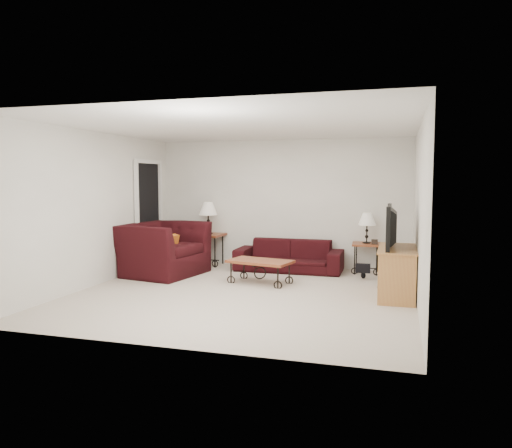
# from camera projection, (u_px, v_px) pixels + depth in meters

# --- Properties ---
(ground) EXTENTS (5.00, 5.00, 0.00)m
(ground) POSITION_uv_depth(u_px,v_px,m) (243.00, 294.00, 7.42)
(ground) COLOR beige
(ground) RESTS_ON ground
(wall_back) EXTENTS (5.00, 0.02, 2.50)m
(wall_back) POSITION_uv_depth(u_px,v_px,m) (281.00, 204.00, 9.70)
(wall_back) COLOR white
(wall_back) RESTS_ON ground
(wall_front) EXTENTS (5.00, 0.02, 2.50)m
(wall_front) POSITION_uv_depth(u_px,v_px,m) (167.00, 227.00, 4.92)
(wall_front) COLOR white
(wall_front) RESTS_ON ground
(wall_left) EXTENTS (0.02, 5.00, 2.50)m
(wall_left) POSITION_uv_depth(u_px,v_px,m) (97.00, 209.00, 8.00)
(wall_left) COLOR white
(wall_left) RESTS_ON ground
(wall_right) EXTENTS (0.02, 5.00, 2.50)m
(wall_right) POSITION_uv_depth(u_px,v_px,m) (419.00, 215.00, 6.62)
(wall_right) COLOR white
(wall_right) RESTS_ON ground
(ceiling) EXTENTS (5.00, 5.00, 0.00)m
(ceiling) POSITION_uv_depth(u_px,v_px,m) (243.00, 126.00, 7.20)
(ceiling) COLOR white
(ceiling) RESTS_ON wall_back
(doorway) EXTENTS (0.08, 0.94, 2.04)m
(doorway) POSITION_uv_depth(u_px,v_px,m) (148.00, 216.00, 9.59)
(doorway) COLOR black
(doorway) RESTS_ON ground
(sofa) EXTENTS (2.00, 0.78, 0.58)m
(sofa) POSITION_uv_depth(u_px,v_px,m) (289.00, 256.00, 9.26)
(sofa) COLOR black
(sofa) RESTS_ON ground
(side_table_left) EXTENTS (0.62, 0.62, 0.64)m
(side_table_left) POSITION_uv_depth(u_px,v_px,m) (209.00, 249.00, 9.90)
(side_table_left) COLOR brown
(side_table_left) RESTS_ON ground
(side_table_right) EXTENTS (0.54, 0.54, 0.56)m
(side_table_right) POSITION_uv_depth(u_px,v_px,m) (366.00, 258.00, 9.03)
(side_table_right) COLOR brown
(side_table_right) RESTS_ON ground
(lamp_left) EXTENTS (0.38, 0.38, 0.64)m
(lamp_left) POSITION_uv_depth(u_px,v_px,m) (208.00, 218.00, 9.84)
(lamp_left) COLOR black
(lamp_left) RESTS_ON side_table_left
(lamp_right) EXTENTS (0.33, 0.33, 0.56)m
(lamp_right) POSITION_uv_depth(u_px,v_px,m) (367.00, 228.00, 8.98)
(lamp_right) COLOR black
(lamp_right) RESTS_ON side_table_right
(photo_frame_left) EXTENTS (0.13, 0.03, 0.11)m
(photo_frame_left) POSITION_uv_depth(u_px,v_px,m) (199.00, 232.00, 9.76)
(photo_frame_left) COLOR black
(photo_frame_left) RESTS_ON side_table_left
(photo_frame_right) EXTENTS (0.11, 0.03, 0.09)m
(photo_frame_right) POSITION_uv_depth(u_px,v_px,m) (375.00, 242.00, 8.82)
(photo_frame_right) COLOR black
(photo_frame_right) RESTS_ON side_table_right
(coffee_table) EXTENTS (1.13, 0.77, 0.39)m
(coffee_table) POSITION_uv_depth(u_px,v_px,m) (260.00, 272.00, 8.16)
(coffee_table) COLOR brown
(coffee_table) RESTS_ON ground
(armchair) EXTENTS (1.49, 1.64, 0.94)m
(armchair) POSITION_uv_depth(u_px,v_px,m) (162.00, 249.00, 8.91)
(armchair) COLOR black
(armchair) RESTS_ON ground
(throw_pillow) EXTENTS (0.18, 0.44, 0.42)m
(throw_pillow) POSITION_uv_depth(u_px,v_px,m) (169.00, 247.00, 8.81)
(throw_pillow) COLOR #BF6018
(throw_pillow) RESTS_ON armchair
(tv_stand) EXTENTS (0.50, 1.21, 0.73)m
(tv_stand) POSITION_uv_depth(u_px,v_px,m) (397.00, 272.00, 7.20)
(tv_stand) COLOR #B18841
(tv_stand) RESTS_ON ground
(television) EXTENTS (0.14, 1.09, 0.62)m
(television) POSITION_uv_depth(u_px,v_px,m) (397.00, 227.00, 7.15)
(television) COLOR black
(television) RESTS_ON tv_stand
(backpack) EXTENTS (0.40, 0.31, 0.50)m
(backpack) POSITION_uv_depth(u_px,v_px,m) (363.00, 264.00, 8.55)
(backpack) COLOR black
(backpack) RESTS_ON ground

